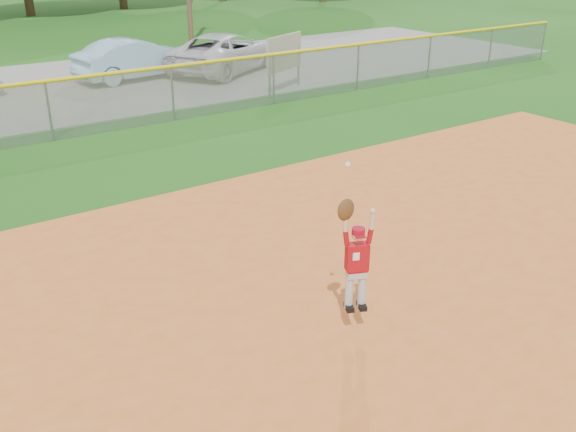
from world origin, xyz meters
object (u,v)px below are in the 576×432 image
object	(u,v)px
car_blue	(135,59)
car_white_b	(225,52)
sponsor_sign	(284,54)
ballplayer	(355,255)

from	to	relation	value
car_blue	car_white_b	distance (m)	3.33
sponsor_sign	ballplayer	bearing A→B (deg)	-121.07
sponsor_sign	ballplayer	size ratio (longest dim) A/B	0.95
car_blue	ballplayer	xyz separation A→B (m)	(-4.00, -16.62, 0.37)
sponsor_sign	ballplayer	world-z (taller)	ballplayer
car_blue	sponsor_sign	bearing A→B (deg)	-151.47
sponsor_sign	ballplayer	distance (m)	14.08
car_blue	ballplayer	size ratio (longest dim) A/B	2.15
car_white_b	sponsor_sign	xyz separation A→B (m)	(0.02, -3.84, 0.45)
car_blue	sponsor_sign	size ratio (longest dim) A/B	2.26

